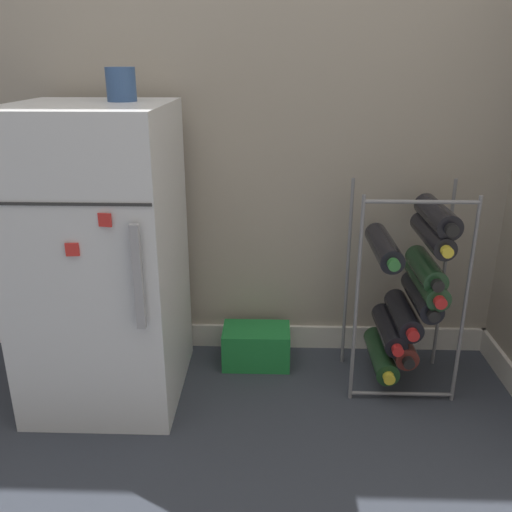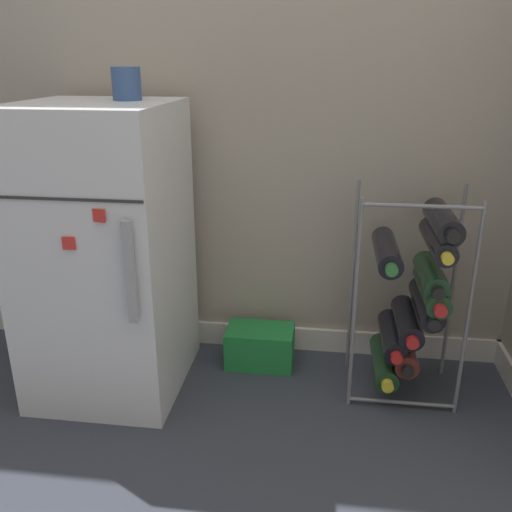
{
  "view_description": "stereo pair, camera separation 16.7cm",
  "coord_description": "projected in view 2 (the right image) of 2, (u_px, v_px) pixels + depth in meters",
  "views": [
    {
      "loc": [
        0.21,
        -1.18,
        1.08
      ],
      "look_at": [
        0.16,
        0.45,
        0.48
      ],
      "focal_mm": 38.0,
      "sensor_mm": 36.0,
      "label": 1
    },
    {
      "loc": [
        0.37,
        -1.17,
        1.08
      ],
      "look_at": [
        0.16,
        0.45,
        0.48
      ],
      "focal_mm": 38.0,
      "sensor_mm": 36.0,
      "label": 2
    }
  ],
  "objects": [
    {
      "name": "soda_box",
      "position": [
        260.0,
        346.0,
        2.0
      ],
      "size": [
        0.25,
        0.16,
        0.14
      ],
      "color": "#1E7F38",
      "rests_on": "ground_plane"
    },
    {
      "name": "fridge_top_cup",
      "position": [
        127.0,
        84.0,
        1.64
      ],
      "size": [
        0.09,
        0.09,
        0.1
      ],
      "color": "#335184",
      "rests_on": "mini_fridge"
    },
    {
      "name": "ground_plane",
      "position": [
        179.0,
        469.0,
        1.51
      ],
      "size": [
        14.0,
        14.0,
        0.0
      ],
      "primitive_type": "plane",
      "color": "#333842"
    },
    {
      "name": "mini_fridge",
      "position": [
        107.0,
        253.0,
        1.76
      ],
      "size": [
        0.47,
        0.53,
        0.95
      ],
      "color": "silver",
      "rests_on": "ground_plane"
    },
    {
      "name": "wall_back",
      "position": [
        221.0,
        4.0,
        1.77
      ],
      "size": [
        7.07,
        0.07,
        2.5
      ],
      "color": "#9E9384",
      "rests_on": "ground_plane"
    },
    {
      "name": "wine_rack",
      "position": [
        414.0,
        296.0,
        1.75
      ],
      "size": [
        0.35,
        0.32,
        0.7
      ],
      "color": "slate",
      "rests_on": "ground_plane"
    }
  ]
}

